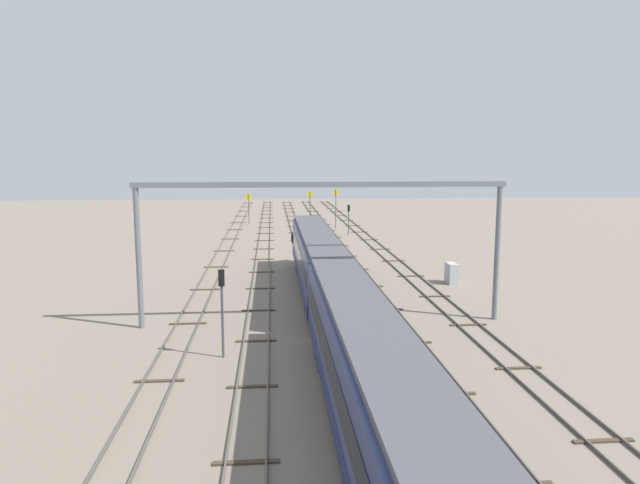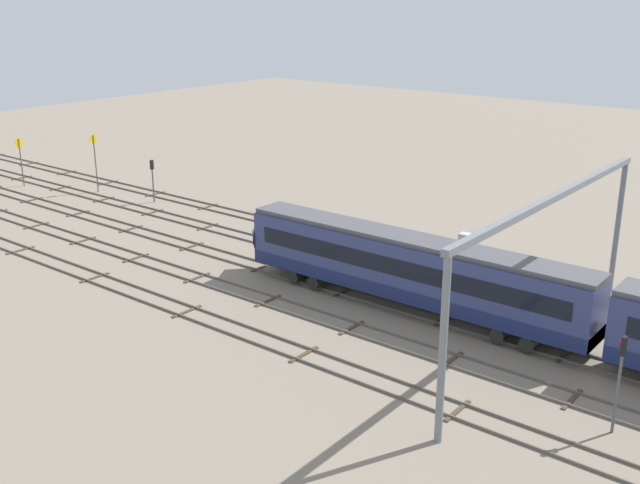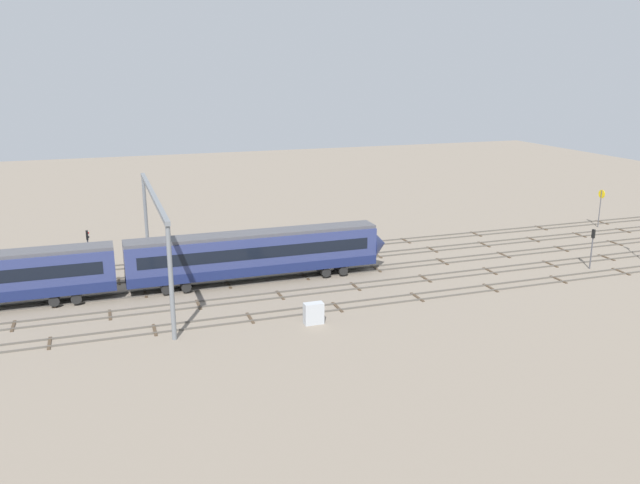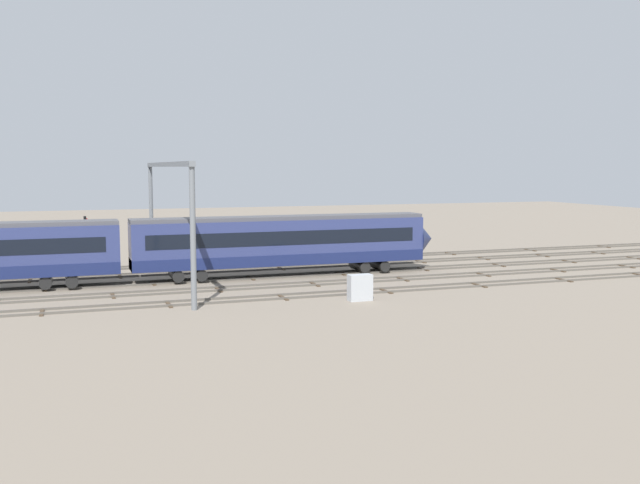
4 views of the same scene
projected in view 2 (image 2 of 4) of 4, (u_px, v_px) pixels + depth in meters
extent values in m
plane|color=gray|center=(392.00, 305.00, 49.12)|extent=(200.33, 200.33, 0.00)
cube|color=#59544C|center=(464.00, 264.00, 56.38)|extent=(184.33, 0.07, 0.16)
cube|color=#59544C|center=(455.00, 269.00, 55.31)|extent=(184.33, 0.07, 0.16)
cube|color=#473828|center=(618.00, 305.00, 49.06)|extent=(0.24, 2.40, 0.08)
cube|color=#473828|center=(508.00, 279.00, 53.59)|extent=(0.24, 2.40, 0.08)
cube|color=#473828|center=(415.00, 257.00, 58.13)|extent=(0.24, 2.40, 0.08)
cube|color=#473828|center=(336.00, 238.00, 62.66)|extent=(0.24, 2.40, 0.08)
cube|color=#473828|center=(268.00, 221.00, 67.20)|extent=(0.24, 2.40, 0.08)
cube|color=#473828|center=(208.00, 207.00, 71.73)|extent=(0.24, 2.40, 0.08)
cube|color=#473828|center=(155.00, 194.00, 76.27)|extent=(0.24, 2.40, 0.08)
cube|color=#473828|center=(108.00, 183.00, 80.81)|extent=(0.24, 2.40, 0.08)
cube|color=#473828|center=(67.00, 173.00, 85.34)|extent=(0.24, 2.40, 0.08)
cube|color=#473828|center=(29.00, 164.00, 89.88)|extent=(0.24, 2.40, 0.08)
cube|color=#59544C|center=(434.00, 281.00, 53.01)|extent=(184.33, 0.07, 0.16)
cube|color=#59544C|center=(423.00, 287.00, 51.94)|extent=(184.33, 0.07, 0.16)
cube|color=#473828|center=(528.00, 311.00, 48.13)|extent=(0.24, 2.40, 0.08)
cube|color=#473828|center=(428.00, 285.00, 52.48)|extent=(0.24, 2.40, 0.08)
cube|color=#473828|center=(344.00, 263.00, 56.84)|extent=(0.24, 2.40, 0.08)
cube|color=#473828|center=(271.00, 243.00, 61.19)|extent=(0.24, 2.40, 0.08)
cube|color=#473828|center=(208.00, 227.00, 65.55)|extent=(0.24, 2.40, 0.08)
cube|color=#473828|center=(153.00, 212.00, 69.90)|extent=(0.24, 2.40, 0.08)
cube|color=#473828|center=(104.00, 200.00, 74.26)|extent=(0.24, 2.40, 0.08)
cube|color=#473828|center=(60.00, 188.00, 78.61)|extent=(0.24, 2.40, 0.08)
cube|color=#473828|center=(22.00, 178.00, 82.97)|extent=(0.24, 2.40, 0.08)
cube|color=#59544C|center=(399.00, 301.00, 49.63)|extent=(184.33, 0.07, 0.16)
cube|color=#59544C|center=(386.00, 308.00, 48.56)|extent=(184.33, 0.07, 0.16)
cube|color=#473828|center=(565.00, 355.00, 42.31)|extent=(0.24, 2.40, 0.08)
cube|color=#473828|center=(444.00, 320.00, 46.84)|extent=(0.24, 2.40, 0.08)
cube|color=#473828|center=(345.00, 291.00, 51.38)|extent=(0.24, 2.40, 0.08)
cube|color=#473828|center=(262.00, 267.00, 55.91)|extent=(0.24, 2.40, 0.08)
cube|color=#473828|center=(192.00, 247.00, 60.45)|extent=(0.24, 2.40, 0.08)
cube|color=#473828|center=(131.00, 229.00, 64.99)|extent=(0.24, 2.40, 0.08)
cube|color=#473828|center=(78.00, 214.00, 69.52)|extent=(0.24, 2.40, 0.08)
cube|color=#473828|center=(32.00, 200.00, 74.06)|extent=(0.24, 2.40, 0.08)
cube|color=#59544C|center=(358.00, 323.00, 46.26)|extent=(184.33, 0.07, 0.16)
cube|color=#59544C|center=(344.00, 331.00, 45.19)|extent=(184.33, 0.07, 0.16)
cube|color=#473828|center=(572.00, 399.00, 37.67)|extent=(0.24, 2.40, 0.08)
cube|color=#473828|center=(451.00, 360.00, 41.70)|extent=(0.24, 2.40, 0.08)
cube|color=#473828|center=(351.00, 328.00, 45.74)|extent=(0.24, 2.40, 0.08)
cube|color=#473828|center=(268.00, 301.00, 49.77)|extent=(0.24, 2.40, 0.08)
cube|color=#473828|center=(197.00, 278.00, 53.80)|extent=(0.24, 2.40, 0.08)
cube|color=#473828|center=(136.00, 258.00, 57.83)|extent=(0.24, 2.40, 0.08)
cube|color=#473828|center=(83.00, 241.00, 61.86)|extent=(0.24, 2.40, 0.08)
cube|color=#473828|center=(36.00, 226.00, 65.89)|extent=(0.24, 2.40, 0.08)
cube|color=#59544C|center=(312.00, 349.00, 42.88)|extent=(184.33, 0.07, 0.16)
cube|color=#59544C|center=(296.00, 358.00, 41.82)|extent=(184.33, 0.07, 0.16)
cube|color=#473828|center=(457.00, 411.00, 36.63)|extent=(0.24, 2.40, 0.08)
cube|color=#473828|center=(304.00, 354.00, 42.36)|extent=(0.24, 2.40, 0.08)
cube|color=#473828|center=(187.00, 312.00, 48.09)|extent=(0.24, 2.40, 0.08)
cube|color=#473828|center=(95.00, 278.00, 53.82)|extent=(0.24, 2.40, 0.08)
cube|color=#473828|center=(20.00, 250.00, 59.55)|extent=(0.24, 2.40, 0.08)
cube|color=navy|center=(409.00, 268.00, 47.54)|extent=(24.00, 2.90, 3.60)
cube|color=navy|center=(409.00, 288.00, 47.96)|extent=(24.00, 2.94, 0.90)
cube|color=#4C4C51|center=(410.00, 239.00, 46.93)|extent=(24.00, 2.50, 0.30)
cube|color=black|center=(422.00, 256.00, 48.49)|extent=(22.00, 0.04, 1.10)
cube|color=black|center=(397.00, 268.00, 46.32)|extent=(22.00, 0.04, 1.10)
cylinder|color=black|center=(536.00, 337.00, 43.18)|extent=(0.90, 2.70, 0.90)
cylinder|color=black|center=(506.00, 329.00, 44.24)|extent=(0.90, 2.70, 0.90)
cylinder|color=black|center=(325.00, 278.00, 52.25)|extent=(0.90, 2.70, 0.90)
cylinder|color=black|center=(305.00, 272.00, 53.31)|extent=(0.90, 2.70, 0.90)
cone|color=navy|center=(260.00, 233.00, 55.16)|extent=(1.60, 3.24, 3.24)
cylinder|color=slate|center=(617.00, 229.00, 50.10)|extent=(0.36, 0.36, 8.91)
cylinder|color=slate|center=(443.00, 352.00, 32.83)|extent=(0.36, 0.36, 8.91)
cube|color=slate|center=(556.00, 196.00, 40.02)|extent=(0.40, 23.81, 0.35)
cylinder|color=#4C4C51|center=(21.00, 163.00, 78.91)|extent=(0.12, 0.12, 5.02)
cylinder|color=yellow|center=(19.00, 143.00, 78.29)|extent=(0.05, 0.98, 0.98)
cube|color=black|center=(18.00, 143.00, 78.31)|extent=(0.02, 0.44, 0.12)
cylinder|color=#4C4C51|center=(96.00, 164.00, 76.42)|extent=(0.12, 0.12, 5.87)
cylinder|color=yellow|center=(93.00, 139.00, 75.66)|extent=(0.05, 0.92, 0.92)
cube|color=black|center=(93.00, 139.00, 75.68)|extent=(0.02, 0.42, 0.12)
cylinder|color=#4C4C51|center=(617.00, 394.00, 34.29)|extent=(0.14, 0.14, 3.97)
cube|color=black|center=(624.00, 346.00, 33.53)|extent=(0.20, 0.32, 0.90)
sphere|color=red|center=(622.00, 341.00, 33.53)|extent=(0.20, 0.20, 0.20)
sphere|color=#262626|center=(621.00, 349.00, 33.66)|extent=(0.20, 0.20, 0.20)
cylinder|color=#4C4C51|center=(153.00, 186.00, 72.99)|extent=(0.14, 0.14, 3.27)
cube|color=black|center=(152.00, 165.00, 72.34)|extent=(0.20, 0.32, 0.90)
sphere|color=yellow|center=(151.00, 163.00, 72.34)|extent=(0.20, 0.20, 0.20)
sphere|color=#262626|center=(151.00, 167.00, 72.47)|extent=(0.20, 0.20, 0.20)
cube|color=#B2B7BC|center=(469.00, 245.00, 58.09)|extent=(1.58, 0.78, 1.76)
cube|color=#333333|center=(460.00, 240.00, 58.48)|extent=(0.02, 0.55, 0.24)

